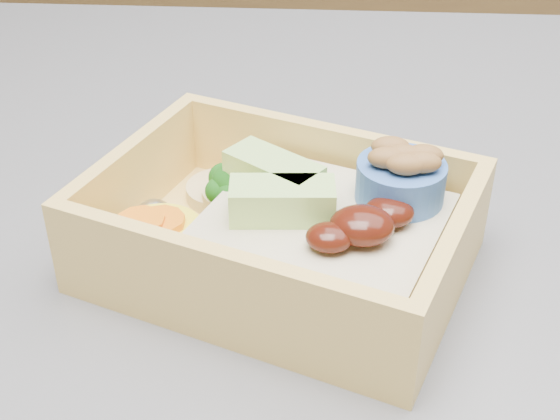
{
  "coord_description": "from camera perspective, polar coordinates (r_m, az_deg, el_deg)",
  "views": [
    {
      "loc": [
        0.22,
        -0.37,
        1.17
      ],
      "look_at": [
        0.2,
        -0.06,
        0.95
      ],
      "focal_mm": 50.0,
      "sensor_mm": 36.0,
      "label": 1
    }
  ],
  "objects": [
    {
      "name": "bento_box",
      "position": [
        0.38,
        0.9,
        -1.5
      ],
      "size": [
        0.21,
        0.18,
        0.07
      ],
      "rotation": [
        0.0,
        0.0,
        -0.37
      ],
      "color": "#EBC061",
      "rests_on": "island"
    }
  ]
}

